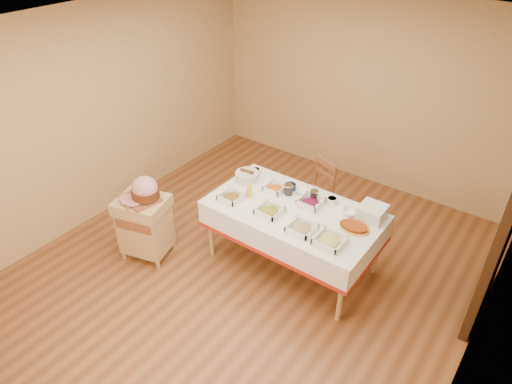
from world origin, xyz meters
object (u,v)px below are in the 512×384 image
Objects in this scene: ham_on_board at (144,190)px; preserve_jar_right at (314,196)px; dining_table at (293,221)px; butcher_cart at (145,224)px; plate_stack at (372,212)px; brass_platter at (354,227)px; mustard_bottle at (249,191)px; bread_basket at (247,176)px; dining_chair at (316,193)px; preserve_jar_left at (289,190)px.

ham_on_board is 1.83m from preserve_jar_right.
dining_table is 1.67m from butcher_cart.
preserve_jar_right is 0.64m from plate_stack.
butcher_cart is 1.80× the size of ham_on_board.
brass_platter is at bearing -18.84° from preserve_jar_right.
dining_table is 0.83m from plate_stack.
butcher_cart is at bearing -141.91° from ham_on_board.
mustard_bottle reaches higher than butcher_cart.
bread_basket is 1.41m from brass_platter.
brass_platter reaches higher than dining_table.
dining_table is 4.31× the size of ham_on_board.
butcher_cart is at bearing -149.45° from dining_table.
plate_stack is at bearing 19.35° from mustard_bottle.
dining_chair is 2.79× the size of brass_platter.
dining_table is 1.63m from ham_on_board.
butcher_cart is 1.66m from preserve_jar_left.
dining_chair is 0.73m from preserve_jar_right.
bread_basket is 1.06× the size of plate_stack.
preserve_jar_left is at bearing 171.64° from brass_platter.
preserve_jar_right reaches higher than dining_chair.
dining_table is 14.62× the size of preserve_jar_left.
preserve_jar_left is 0.55m from bread_basket.
brass_platter is (0.66, 0.07, 0.18)m from dining_table.
plate_stack reaches higher than brass_platter.
brass_platter is at bearing 23.66° from butcher_cart.
butcher_cart is 1.92m from preserve_jar_right.
dining_table is 10.19× the size of mustard_bottle.
ham_on_board is 2.36× the size of mustard_bottle.
ham_on_board is at bearing 38.09° from butcher_cart.
preserve_jar_left is at bearing 134.51° from dining_table.
plate_stack reaches higher than preserve_jar_left.
bread_basket is at bearing -173.46° from plate_stack.
preserve_jar_right is at bearing 161.16° from brass_platter.
preserve_jar_left reaches higher than dining_chair.
preserve_jar_left reaches higher than bread_basket.
preserve_jar_right is at bearing 7.10° from bread_basket.
preserve_jar_left is 0.43m from mustard_bottle.
dining_chair is 1.06m from mustard_bottle.
bread_basket is (-0.75, 0.17, 0.21)m from dining_table.
dining_chair is (-0.19, 0.83, -0.16)m from dining_table.
dining_chair is at bearing 151.55° from plate_stack.
mustard_bottle reaches higher than dining_table.
dining_table is 0.87m from dining_chair.
mustard_bottle reaches higher than preserve_jar_left.
mustard_bottle is 0.58× the size of brass_platter.
dining_table is at bearing 10.81° from mustard_bottle.
dining_chair is at bearing 138.37° from brass_platter.
ham_on_board is (-1.39, -0.81, 0.28)m from dining_table.
preserve_jar_right reaches higher than butcher_cart.
dining_table is 0.57m from mustard_bottle.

